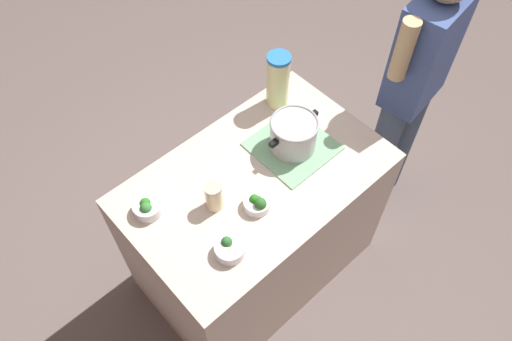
{
  "coord_description": "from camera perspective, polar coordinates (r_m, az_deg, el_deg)",
  "views": [
    {
      "loc": [
        -0.85,
        -0.93,
        2.71
      ],
      "look_at": [
        0.0,
        0.0,
        0.94
      ],
      "focal_mm": 35.04,
      "sensor_mm": 36.0,
      "label": 1
    }
  ],
  "objects": [
    {
      "name": "counter_slab",
      "position": [
        2.59,
        0.0,
        -6.4
      ],
      "size": [
        1.19,
        0.74,
        0.89
      ],
      "primitive_type": "cube",
      "color": "beige",
      "rests_on": "ground_plane"
    },
    {
      "name": "broccoli_bowl_back",
      "position": [
        2.1,
        0.15,
        -3.72
      ],
      "size": [
        0.12,
        0.12,
        0.08
      ],
      "color": "silver",
      "rests_on": "counter_slab"
    },
    {
      "name": "lemonade_pitcher",
      "position": [
        2.39,
        2.52,
        10.22
      ],
      "size": [
        0.11,
        0.11,
        0.3
      ],
      "color": "#EEECA1",
      "rests_on": "counter_slab"
    },
    {
      "name": "broccoli_bowl_front",
      "position": [
        2.0,
        -3.05,
        -8.85
      ],
      "size": [
        0.12,
        0.12,
        0.08
      ],
      "color": "silver",
      "rests_on": "counter_slab"
    },
    {
      "name": "broccoli_bowl_center",
      "position": [
        2.13,
        -12.31,
        -4.14
      ],
      "size": [
        0.12,
        0.12,
        0.08
      ],
      "color": "silver",
      "rests_on": "counter_slab"
    },
    {
      "name": "person_cook",
      "position": [
        2.66,
        17.35,
        8.85
      ],
      "size": [
        0.5,
        0.25,
        1.63
      ],
      "color": "#445670",
      "rests_on": "ground_plane"
    },
    {
      "name": "ground_plane",
      "position": [
        2.98,
        0.0,
        -10.56
      ],
      "size": [
        8.0,
        8.0,
        0.0
      ],
      "primitive_type": "plane",
      "color": "#685A56"
    },
    {
      "name": "mason_jar",
      "position": [
        2.07,
        -4.84,
        -2.94
      ],
      "size": [
        0.08,
        0.08,
        0.14
      ],
      "color": "beige",
      "rests_on": "counter_slab"
    },
    {
      "name": "cooking_pot",
      "position": [
        2.24,
        4.31,
        4.19
      ],
      "size": [
        0.29,
        0.22,
        0.16
      ],
      "color": "#B7B7BC",
      "rests_on": "dish_cloth"
    },
    {
      "name": "dish_cloth",
      "position": [
        2.31,
        4.18,
        2.8
      ],
      "size": [
        0.34,
        0.34,
        0.01
      ],
      "primitive_type": "cube",
      "color": "#7DB489",
      "rests_on": "counter_slab"
    }
  ]
}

